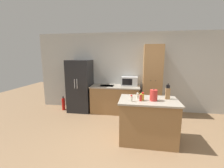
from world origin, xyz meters
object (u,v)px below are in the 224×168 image
object	(u,v)px
refrigerator	(80,86)
microwave	(129,81)
spice_bottle_green_herb	(141,97)
kettle	(154,95)
spice_bottle_short_red	(131,98)
pantry_cabinet	(152,81)
spice_bottle_amber_oil	(138,96)
fire_extinguisher	(63,104)
knife_block	(168,93)
spice_bottle_tall_dark	(143,97)

from	to	relation	value
refrigerator	microwave	distance (m)	1.65
spice_bottle_green_herb	kettle	bearing A→B (deg)	14.69
microwave	spice_bottle_short_red	size ratio (longest dim) A/B	3.86
pantry_cabinet	spice_bottle_amber_oil	bearing A→B (deg)	-106.21
spice_bottle_amber_oil	fire_extinguisher	world-z (taller)	spice_bottle_amber_oil
microwave	spice_bottle_green_herb	distance (m)	1.89
microwave	spice_bottle_amber_oil	distance (m)	1.68
knife_block	fire_extinguisher	world-z (taller)	knife_block
microwave	knife_block	size ratio (longest dim) A/B	1.56
kettle	fire_extinguisher	xyz separation A→B (m)	(-2.81, 1.56, -0.83)
pantry_cabinet	spice_bottle_amber_oil	size ratio (longest dim) A/B	18.23
pantry_cabinet	fire_extinguisher	world-z (taller)	pantry_cabinet
knife_block	spice_bottle_tall_dark	xyz separation A→B (m)	(-0.52, -0.17, -0.05)
spice_bottle_short_red	microwave	bearing A→B (deg)	93.88
spice_bottle_tall_dark	knife_block	bearing A→B (deg)	17.74
microwave	spice_bottle_amber_oil	xyz separation A→B (m)	(0.26, -1.66, -0.04)
knife_block	spice_bottle_green_herb	xyz separation A→B (m)	(-0.57, -0.23, -0.05)
refrigerator	spice_bottle_green_herb	distance (m)	2.59
fire_extinguisher	spice_bottle_amber_oil	bearing A→B (deg)	-29.70
kettle	fire_extinguisher	world-z (taller)	kettle
kettle	refrigerator	bearing A→B (deg)	143.51
spice_bottle_amber_oil	spice_bottle_tall_dark	bearing A→B (deg)	-54.48
spice_bottle_short_red	spice_bottle_amber_oil	world-z (taller)	spice_bottle_short_red
microwave	fire_extinguisher	xyz separation A→B (m)	(-2.24, -0.23, -0.82)
spice_bottle_tall_dark	spice_bottle_amber_oil	xyz separation A→B (m)	(-0.10, 0.14, -0.02)
spice_bottle_tall_dark	spice_bottle_short_red	distance (m)	0.26
spice_bottle_tall_dark	fire_extinguisher	distance (m)	3.13
knife_block	pantry_cabinet	bearing A→B (deg)	96.49
refrigerator	microwave	world-z (taller)	refrigerator
microwave	spice_bottle_short_red	xyz separation A→B (m)	(0.13, -1.93, -0.04)
spice_bottle_tall_dark	spice_bottle_green_herb	distance (m)	0.08
spice_bottle_tall_dark	refrigerator	bearing A→B (deg)	140.52
spice_bottle_amber_oil	fire_extinguisher	bearing A→B (deg)	150.30
fire_extinguisher	microwave	bearing A→B (deg)	5.97
pantry_cabinet	spice_bottle_tall_dark	distance (m)	1.73
spice_bottle_tall_dark	kettle	bearing A→B (deg)	1.29
refrigerator	spice_bottle_amber_oil	world-z (taller)	refrigerator
spice_bottle_short_red	kettle	bearing A→B (deg)	16.68
fire_extinguisher	spice_bottle_tall_dark	bearing A→B (deg)	-31.08
spice_bottle_short_red	spice_bottle_green_herb	xyz separation A→B (m)	(0.18, 0.06, 0.01)
knife_block	spice_bottle_tall_dark	world-z (taller)	knife_block
spice_bottle_tall_dark	spice_bottle_amber_oil	world-z (taller)	spice_bottle_tall_dark
spice_bottle_short_red	refrigerator	bearing A→B (deg)	134.93
microwave	spice_bottle_amber_oil	size ratio (longest dim) A/B	4.44
fire_extinguisher	spice_bottle_short_red	bearing A→B (deg)	-35.55
pantry_cabinet	spice_bottle_short_red	size ratio (longest dim) A/B	15.85
microwave	fire_extinguisher	size ratio (longest dim) A/B	1.11
spice_bottle_amber_oil	knife_block	bearing A→B (deg)	2.38
microwave	kettle	size ratio (longest dim) A/B	2.11
spice_bottle_tall_dark	spice_bottle_green_herb	size ratio (longest dim) A/B	1.04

